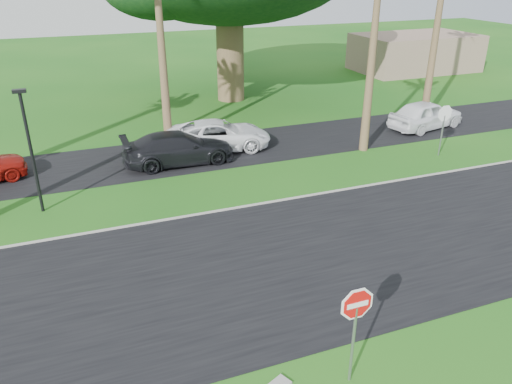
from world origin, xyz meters
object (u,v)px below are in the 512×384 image
Objects in this scene: stop_sign_far at (444,120)px; stop_sign_near at (356,317)px; car_dark at (179,148)px; car_pickup at (426,115)px; car_minivan at (219,135)px.

stop_sign_near is at bearing 43.73° from stop_sign_far.
stop_sign_near reaches higher than car_dark.
stop_sign_far is (11.50, 11.00, 0.00)m from stop_sign_near.
stop_sign_far reaches higher than car_pickup.
stop_sign_near is 0.57× the size of car_pickup.
car_pickup is at bearing -119.16° from stop_sign_far.
stop_sign_near is 15.85m from car_minivan.
stop_sign_far is 4.45m from car_pickup.
car_pickup is at bearing -88.79° from car_dark.
car_pickup is at bearing -83.49° from car_minivan.
car_pickup reaches higher than car_dark.
car_pickup reaches higher than car_minivan.
stop_sign_near is 20.13m from car_pickup.
car_dark is (-12.05, 3.47, -1.03)m from stop_sign_far.
car_pickup is (2.12, 3.79, -0.98)m from stop_sign_far.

